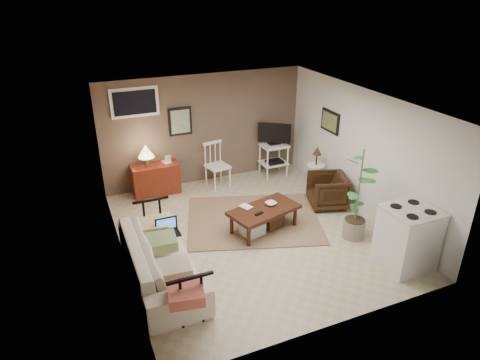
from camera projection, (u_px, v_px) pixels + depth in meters
name	position (u px, v px, depth m)	size (l,w,h in m)	color
floor	(252.00, 233.00, 7.74)	(5.00, 5.00, 0.00)	#C1B293
art_back	(180.00, 121.00, 8.99)	(0.50, 0.03, 0.60)	black
art_right	(330.00, 121.00, 8.76)	(0.03, 0.60, 0.45)	black
window	(135.00, 102.00, 8.46)	(0.96, 0.03, 0.60)	white
rug	(253.00, 220.00, 8.14)	(2.45, 1.96, 0.02)	#84624C
coffee_table	(264.00, 218.00, 7.70)	(1.39, 0.96, 0.48)	#3E1A11
sofa	(160.00, 253.00, 6.38)	(2.32, 0.68, 0.91)	white
sofa_pillows	(168.00, 256.00, 6.14)	(0.45, 2.21, 0.16)	beige
sofa_end_rails	(169.00, 254.00, 6.46)	(0.63, 2.32, 0.78)	black
laptop	(167.00, 229.00, 6.74)	(0.36, 0.26, 0.24)	black
red_console	(155.00, 176.00, 9.01)	(0.98, 0.44, 1.13)	maroon
spindle_chair	(217.00, 166.00, 9.33)	(0.52, 0.52, 0.98)	white
tv_stand	(274.00, 148.00, 9.77)	(0.65, 0.48, 1.25)	white
side_table	(316.00, 164.00, 9.02)	(0.38, 0.38, 1.01)	white
armchair	(328.00, 189.00, 8.51)	(0.71, 0.67, 0.73)	black
potted_plant	(359.00, 191.00, 7.23)	(0.42, 0.42, 1.69)	gray
stove	(407.00, 237.00, 6.67)	(0.78, 0.72, 1.02)	silver
bowl	(271.00, 200.00, 7.71)	(0.19, 0.05, 0.19)	#3E1A11
book_table	(243.00, 203.00, 7.57)	(0.16, 0.02, 0.22)	#3E1A11
book_console	(163.00, 159.00, 8.94)	(0.16, 0.02, 0.21)	#3E1A11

